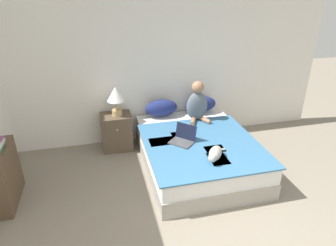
{
  "coord_description": "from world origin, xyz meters",
  "views": [
    {
      "loc": [
        -1.06,
        -1.39,
        2.63
      ],
      "look_at": [
        -0.17,
        2.22,
        0.85
      ],
      "focal_mm": 32.0,
      "sensor_mm": 36.0,
      "label": 1
    }
  ],
  "objects_px": {
    "table_lamp": "(116,96)",
    "pillow_far": "(200,104)",
    "person_sitting": "(197,104)",
    "cat_tabby": "(215,154)",
    "nightstand": "(117,132)",
    "bed": "(197,152)",
    "laptop_open": "(183,139)",
    "bookshelf": "(4,176)",
    "pillow_near": "(161,108)"
  },
  "relations": [
    {
      "from": "table_lamp",
      "to": "pillow_far",
      "type": "bearing_deg",
      "value": 2.33
    },
    {
      "from": "person_sitting",
      "to": "cat_tabby",
      "type": "distance_m",
      "value": 1.27
    },
    {
      "from": "cat_tabby",
      "to": "pillow_far",
      "type": "bearing_deg",
      "value": -156.61
    },
    {
      "from": "cat_tabby",
      "to": "nightstand",
      "type": "bearing_deg",
      "value": -106.06
    },
    {
      "from": "table_lamp",
      "to": "cat_tabby",
      "type": "bearing_deg",
      "value": -52.41
    },
    {
      "from": "bed",
      "to": "cat_tabby",
      "type": "bearing_deg",
      "value": -88.1
    },
    {
      "from": "bed",
      "to": "laptop_open",
      "type": "xyz_separation_m",
      "value": [
        -0.25,
        -0.08,
        0.3
      ]
    },
    {
      "from": "table_lamp",
      "to": "bookshelf",
      "type": "height_order",
      "value": "table_lamp"
    },
    {
      "from": "person_sitting",
      "to": "laptop_open",
      "type": "relative_size",
      "value": 1.56
    },
    {
      "from": "pillow_far",
      "to": "cat_tabby",
      "type": "distance_m",
      "value": 1.56
    },
    {
      "from": "pillow_near",
      "to": "table_lamp",
      "type": "xyz_separation_m",
      "value": [
        -0.75,
        -0.06,
        0.3
      ]
    },
    {
      "from": "laptop_open",
      "to": "nightstand",
      "type": "bearing_deg",
      "value": 179.2
    },
    {
      "from": "pillow_far",
      "to": "table_lamp",
      "type": "xyz_separation_m",
      "value": [
        -1.46,
        -0.06,
        0.3
      ]
    },
    {
      "from": "laptop_open",
      "to": "cat_tabby",
      "type": "bearing_deg",
      "value": -17.77
    },
    {
      "from": "person_sitting",
      "to": "table_lamp",
      "type": "bearing_deg",
      "value": 170.14
    },
    {
      "from": "pillow_far",
      "to": "bookshelf",
      "type": "xyz_separation_m",
      "value": [
        -3.0,
        -1.1,
        -0.26
      ]
    },
    {
      "from": "bed",
      "to": "laptop_open",
      "type": "bearing_deg",
      "value": -162.53
    },
    {
      "from": "pillow_near",
      "to": "cat_tabby",
      "type": "distance_m",
      "value": 1.57
    },
    {
      "from": "nightstand",
      "to": "bookshelf",
      "type": "height_order",
      "value": "bookshelf"
    },
    {
      "from": "pillow_near",
      "to": "laptop_open",
      "type": "height_order",
      "value": "pillow_near"
    },
    {
      "from": "pillow_near",
      "to": "pillow_far",
      "type": "distance_m",
      "value": 0.71
    },
    {
      "from": "pillow_far",
      "to": "nightstand",
      "type": "xyz_separation_m",
      "value": [
        -1.5,
        -0.05,
        -0.34
      ]
    },
    {
      "from": "laptop_open",
      "to": "table_lamp",
      "type": "distance_m",
      "value": 1.32
    },
    {
      "from": "cat_tabby",
      "to": "bookshelf",
      "type": "xyz_separation_m",
      "value": [
        -2.67,
        0.42,
        -0.19
      ]
    },
    {
      "from": "bed",
      "to": "cat_tabby",
      "type": "xyz_separation_m",
      "value": [
        0.02,
        -0.63,
        0.34
      ]
    },
    {
      "from": "bed",
      "to": "pillow_far",
      "type": "bearing_deg",
      "value": 68.45
    },
    {
      "from": "pillow_near",
      "to": "pillow_far",
      "type": "height_order",
      "value": "same"
    },
    {
      "from": "person_sitting",
      "to": "bed",
      "type": "bearing_deg",
      "value": -107.35
    },
    {
      "from": "person_sitting",
      "to": "pillow_near",
      "type": "bearing_deg",
      "value": 152.42
    },
    {
      "from": "nightstand",
      "to": "pillow_near",
      "type": "bearing_deg",
      "value": 3.5
    },
    {
      "from": "cat_tabby",
      "to": "laptop_open",
      "type": "xyz_separation_m",
      "value": [
        -0.27,
        0.55,
        -0.03
      ]
    },
    {
      "from": "pillow_near",
      "to": "table_lamp",
      "type": "height_order",
      "value": "table_lamp"
    },
    {
      "from": "person_sitting",
      "to": "cat_tabby",
      "type": "xyz_separation_m",
      "value": [
        -0.17,
        -1.24,
        -0.2
      ]
    },
    {
      "from": "bed",
      "to": "laptop_open",
      "type": "height_order",
      "value": "laptop_open"
    },
    {
      "from": "pillow_near",
      "to": "bookshelf",
      "type": "xyz_separation_m",
      "value": [
        -2.29,
        -1.1,
        -0.26
      ]
    },
    {
      "from": "pillow_near",
      "to": "bed",
      "type": "bearing_deg",
      "value": -68.49
    },
    {
      "from": "cat_tabby",
      "to": "nightstand",
      "type": "distance_m",
      "value": 1.9
    },
    {
      "from": "table_lamp",
      "to": "person_sitting",
      "type": "bearing_deg",
      "value": -9.86
    },
    {
      "from": "pillow_near",
      "to": "bookshelf",
      "type": "height_order",
      "value": "pillow_near"
    },
    {
      "from": "table_lamp",
      "to": "bookshelf",
      "type": "bearing_deg",
      "value": -145.81
    },
    {
      "from": "nightstand",
      "to": "bookshelf",
      "type": "relative_size",
      "value": 0.79
    },
    {
      "from": "pillow_near",
      "to": "laptop_open",
      "type": "bearing_deg",
      "value": -84.11
    },
    {
      "from": "pillow_far",
      "to": "person_sitting",
      "type": "xyz_separation_m",
      "value": [
        -0.16,
        -0.29,
        0.14
      ]
    },
    {
      "from": "laptop_open",
      "to": "bed",
      "type": "bearing_deg",
      "value": 63.05
    },
    {
      "from": "bookshelf",
      "to": "pillow_near",
      "type": "bearing_deg",
      "value": 25.73
    },
    {
      "from": "person_sitting",
      "to": "nightstand",
      "type": "height_order",
      "value": "person_sitting"
    },
    {
      "from": "laptop_open",
      "to": "table_lamp",
      "type": "height_order",
      "value": "table_lamp"
    },
    {
      "from": "pillow_far",
      "to": "laptop_open",
      "type": "relative_size",
      "value": 1.32
    },
    {
      "from": "bookshelf",
      "to": "nightstand",
      "type": "bearing_deg",
      "value": 35.07
    },
    {
      "from": "pillow_near",
      "to": "nightstand",
      "type": "xyz_separation_m",
      "value": [
        -0.79,
        -0.05,
        -0.34
      ]
    }
  ]
}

